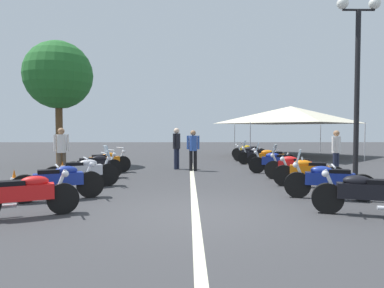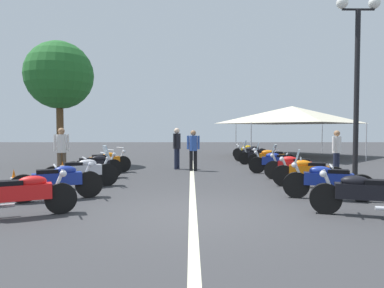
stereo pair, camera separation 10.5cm
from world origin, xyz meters
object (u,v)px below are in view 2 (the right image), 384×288
object	(u,v)px
motorcycle_left_row_0	(24,194)
motorcycle_left_row_2	(82,172)
event_tent	(292,115)
motorcycle_left_row_1	(58,181)
traffic_cone_1	(63,170)
motorcycle_right_row_8	(250,151)
motorcycle_left_row_4	(105,162)
motorcycle_right_row_0	(364,194)
motorcycle_right_row_4	(276,162)
motorcycle_right_row_7	(253,153)
bystander_1	(177,145)
bystander_3	(337,149)
motorcycle_right_row_5	(271,158)
bystander_4	(193,147)
motorcycle_right_row_3	(294,167)
motorcycle_right_row_2	(308,172)
motorcycle_right_row_6	(258,156)
traffic_cone_0	(14,181)
bystander_2	(62,148)
street_lamp_twin_globe	(357,61)
roadside_tree_0	(59,76)
motorcycle_right_row_1	(327,180)
motorcycle_left_row_3	(94,166)

from	to	relation	value
motorcycle_left_row_0	motorcycle_left_row_2	bearing A→B (deg)	63.53
event_tent	motorcycle_left_row_1	bearing A→B (deg)	144.54
event_tent	traffic_cone_1	bearing A→B (deg)	132.01
motorcycle_left_row_0	motorcycle_right_row_8	world-z (taller)	motorcycle_right_row_8
motorcycle_left_row_4	motorcycle_right_row_0	size ratio (longest dim) A/B	0.91
motorcycle_right_row_4	motorcycle_right_row_8	bearing A→B (deg)	-76.70
motorcycle_right_row_7	bystander_1	xyz separation A→B (m)	(-3.31, 3.89, 0.60)
traffic_cone_1	bystander_3	world-z (taller)	bystander_3
motorcycle_left_row_4	traffic_cone_1	size ratio (longest dim) A/B	2.95
motorcycle_right_row_5	bystander_4	xyz separation A→B (m)	(-0.63, 3.38, 0.52)
traffic_cone_1	bystander_4	world-z (taller)	bystander_4
motorcycle_right_row_3	bystander_3	bearing A→B (deg)	-119.57
motorcycle_right_row_2	motorcycle_right_row_5	xyz separation A→B (m)	(4.74, -0.04, 0.01)
motorcycle_right_row_0	traffic_cone_1	xyz separation A→B (m)	(5.29, 7.87, -0.16)
motorcycle_right_row_2	motorcycle_right_row_8	bearing A→B (deg)	-71.12
bystander_4	motorcycle_right_row_8	bearing A→B (deg)	143.00
motorcycle_left_row_0	event_tent	world-z (taller)	event_tent
motorcycle_right_row_5	motorcycle_right_row_6	bearing A→B (deg)	-67.82
motorcycle_right_row_3	traffic_cone_0	size ratio (longest dim) A/B	3.09
bystander_2	bystander_4	world-z (taller)	bystander_2
motorcycle_right_row_0	motorcycle_right_row_8	xyz separation A→B (m)	(13.02, -0.01, 0.00)
motorcycle_left_row_1	motorcycle_right_row_3	bearing A→B (deg)	0.08
motorcycle_right_row_2	bystander_3	bearing A→B (deg)	-106.95
motorcycle_right_row_2	traffic_cone_1	world-z (taller)	motorcycle_right_row_2
motorcycle_right_row_7	traffic_cone_0	distance (m)	11.87
motorcycle_left_row_2	motorcycle_right_row_3	size ratio (longest dim) A/B	1.04
motorcycle_right_row_5	motorcycle_right_row_8	world-z (taller)	motorcycle_right_row_5
motorcycle_left_row_1	motorcycle_right_row_5	xyz separation A→B (m)	(6.49, -6.69, 0.00)
motorcycle_left_row_2	motorcycle_right_row_7	xyz separation A→B (m)	(8.07, -6.46, -0.03)
motorcycle_right_row_4	motorcycle_right_row_7	world-z (taller)	motorcycle_right_row_4
motorcycle_left_row_0	motorcycle_right_row_2	world-z (taller)	motorcycle_right_row_2
motorcycle_right_row_0	street_lamp_twin_globe	world-z (taller)	street_lamp_twin_globe
motorcycle_right_row_0	bystander_1	distance (m)	9.04
traffic_cone_1	roadside_tree_0	bearing A→B (deg)	21.71
motorcycle_left_row_0	traffic_cone_0	world-z (taller)	motorcycle_left_row_0
motorcycle_right_row_2	traffic_cone_0	xyz separation A→B (m)	(-0.54, 8.35, -0.17)
motorcycle_left_row_2	roadside_tree_0	bearing A→B (deg)	87.50
motorcycle_left_row_0	bystander_2	distance (m)	5.92
roadside_tree_0	event_tent	world-z (taller)	roadside_tree_0
traffic_cone_0	motorcycle_right_row_7	bearing A→B (deg)	-43.63
event_tent	motorcycle_right_row_1	bearing A→B (deg)	167.00
motorcycle_right_row_7	roadside_tree_0	xyz separation A→B (m)	(-1.93, 9.43, 3.77)
motorcycle_right_row_1	traffic_cone_1	world-z (taller)	motorcycle_right_row_1
motorcycle_right_row_2	bystander_3	xyz separation A→B (m)	(2.89, -2.06, 0.53)
motorcycle_right_row_4	traffic_cone_0	distance (m)	9.00
motorcycle_left_row_0	bystander_4	bearing A→B (deg)	40.68
bystander_1	motorcycle_right_row_4	bearing A→B (deg)	-174.07
motorcycle_left_row_3	bystander_4	size ratio (longest dim) A/B	1.02
motorcycle_left_row_1	bystander_4	size ratio (longest dim) A/B	1.18
motorcycle_left_row_1	street_lamp_twin_globe	world-z (taller)	street_lamp_twin_globe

